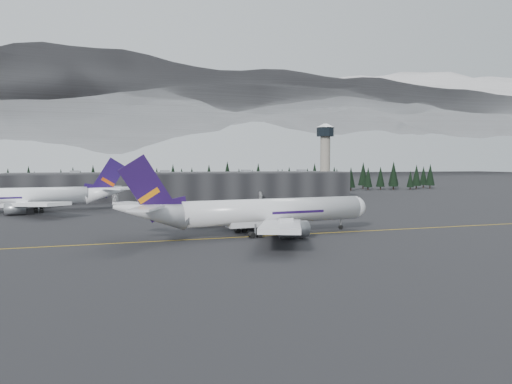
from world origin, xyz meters
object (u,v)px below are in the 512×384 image
object	(u,v)px
terminal	(186,185)
jet_main	(253,212)
gse_vehicle_a	(115,204)
jet_parked	(34,197)
control_tower	(325,151)
gse_vehicle_b	(261,198)

from	to	relation	value
terminal	jet_main	size ratio (longest dim) A/B	2.48
jet_main	gse_vehicle_a	size ratio (longest dim) A/B	12.17
jet_parked	gse_vehicle_a	world-z (taller)	jet_parked
terminal	control_tower	size ratio (longest dim) A/B	4.24
control_tower	gse_vehicle_b	world-z (taller)	control_tower
jet_main	gse_vehicle_b	distance (m)	113.45
gse_vehicle_b	terminal	bearing A→B (deg)	-136.18
jet_parked	gse_vehicle_a	xyz separation A→B (m)	(27.95, 17.49, -4.66)
jet_parked	gse_vehicle_b	bearing A→B (deg)	-167.70
gse_vehicle_b	gse_vehicle_a	bearing A→B (deg)	-95.81
jet_main	gse_vehicle_b	world-z (taller)	jet_main
gse_vehicle_b	jet_parked	bearing A→B (deg)	-88.93
gse_vehicle_a	jet_parked	bearing A→B (deg)	-160.63
control_tower	gse_vehicle_b	xyz separation A→B (m)	(-43.32, -20.81, -22.77)
jet_main	jet_parked	size ratio (longest dim) A/B	0.99
control_tower	jet_main	bearing A→B (deg)	-122.87
gse_vehicle_b	control_tower	bearing A→B (deg)	98.82
terminal	gse_vehicle_a	bearing A→B (deg)	-138.17
control_tower	jet_main	xyz separation A→B (m)	(-82.24, -127.27, -18.06)
gse_vehicle_a	terminal	bearing A→B (deg)	29.15
jet_parked	gse_vehicle_a	bearing A→B (deg)	-153.57
jet_parked	gse_vehicle_a	distance (m)	33.30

